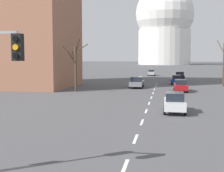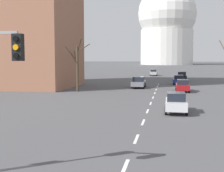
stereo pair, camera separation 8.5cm
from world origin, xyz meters
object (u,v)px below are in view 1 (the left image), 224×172
Objects in this scene: sedan_near_left at (180,76)px; sedan_mid_centre at (152,72)px; sedan_far_left at (175,102)px; sedan_distant_centre at (181,85)px; sedan_near_right at (137,82)px; sedan_far_right at (177,79)px.

sedan_mid_centre is at bearing 110.22° from sedan_near_left.
sedan_distant_centre is at bearing 85.80° from sedan_far_left.
sedan_near_left reaches higher than sedan_mid_centre.
sedan_mid_centre is 0.89× the size of sedan_distant_centre.
sedan_near_right is 1.16× the size of sedan_mid_centre.
sedan_mid_centre is (0.63, 32.75, -0.03)m from sedan_near_right.
sedan_near_left reaches higher than sedan_far_right.
sedan_distant_centre is at bearing -91.98° from sedan_near_left.
sedan_near_right is 7.42m from sedan_distant_centre.
sedan_near_right reaches higher than sedan_distant_centre.
sedan_near_right is 1.14× the size of sedan_far_left.
sedan_near_left is 0.92× the size of sedan_far_right.
sedan_far_left is at bearing -92.13° from sedan_far_right.
sedan_near_left reaches higher than sedan_near_right.
sedan_near_left is at bearing 88.02° from sedan_distant_centre.
sedan_mid_centre is (-6.21, 16.86, -0.07)m from sedan_near_left.
sedan_near_left is 17.30m from sedan_near_right.
sedan_mid_centre is 25.99m from sedan_far_right.
sedan_near_right reaches higher than sedan_far_left.
sedan_far_left is 0.90× the size of sedan_distant_centre.
sedan_far_right is at bearing 90.82° from sedan_distant_centre.
sedan_near_right is (-6.84, -15.89, -0.04)m from sedan_near_left.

